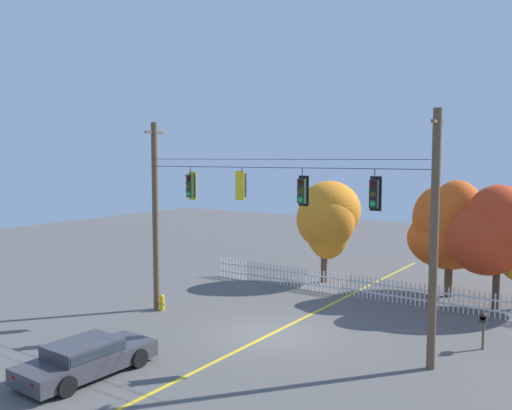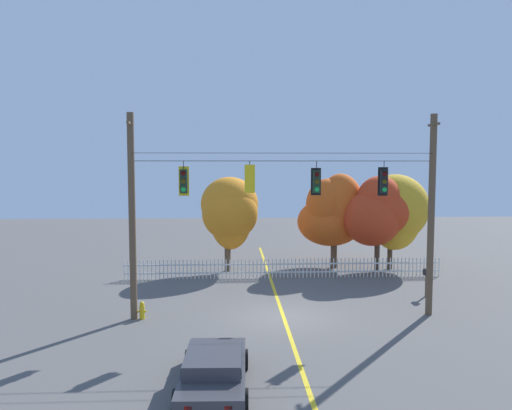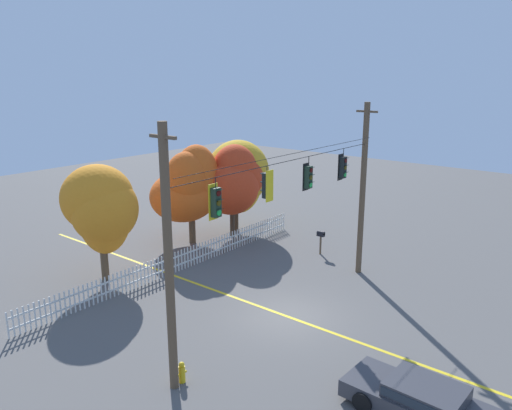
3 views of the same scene
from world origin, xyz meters
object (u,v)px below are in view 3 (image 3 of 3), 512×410
(traffic_signal_westbound_side, at_px, (308,177))
(traffic_signal_eastbound_side, at_px, (343,167))
(fire_hydrant, at_px, (182,372))
(traffic_signal_northbound_primary, at_px, (216,202))
(traffic_signal_northbound_secondary, at_px, (267,185))
(autumn_maple_far_west, at_px, (239,175))
(roadside_mailbox, at_px, (321,235))
(parked_car, at_px, (422,400))
(autumn_maple_mid, at_px, (188,188))
(autumn_oak_far_east, at_px, (233,180))
(autumn_maple_near_fence, at_px, (102,206))

(traffic_signal_westbound_side, height_order, traffic_signal_eastbound_side, same)
(traffic_signal_westbound_side, bearing_deg, fire_hydrant, -179.88)
(traffic_signal_northbound_primary, distance_m, traffic_signal_northbound_secondary, 2.77)
(autumn_maple_far_west, relative_size, roadside_mailbox, 4.31)
(traffic_signal_northbound_primary, distance_m, fire_hydrant, 5.80)
(traffic_signal_northbound_secondary, xyz_separation_m, roadside_mailbox, (8.89, 2.98, -4.85))
(traffic_signal_eastbound_side, relative_size, parked_car, 0.32)
(traffic_signal_eastbound_side, height_order, autumn_maple_mid, traffic_signal_eastbound_side)
(autumn_maple_mid, distance_m, autumn_maple_far_west, 3.85)
(autumn_maple_mid, height_order, fire_hydrant, autumn_maple_mid)
(traffic_signal_eastbound_side, bearing_deg, parked_car, -135.51)
(autumn_oak_far_east, xyz_separation_m, parked_car, (-9.47, -15.87, -3.08))
(traffic_signal_northbound_primary, bearing_deg, parked_car, -78.03)
(traffic_signal_northbound_primary, bearing_deg, autumn_maple_near_fence, 78.67)
(traffic_signal_northbound_secondary, height_order, autumn_oak_far_east, traffic_signal_northbound_secondary)
(autumn_maple_mid, bearing_deg, roadside_mailbox, -66.05)
(traffic_signal_eastbound_side, bearing_deg, autumn_maple_mid, 90.46)
(autumn_maple_near_fence, height_order, fire_hydrant, autumn_maple_near_fence)
(traffic_signal_westbound_side, height_order, autumn_maple_mid, traffic_signal_westbound_side)
(traffic_signal_eastbound_side, distance_m, autumn_maple_far_west, 10.48)
(roadside_mailbox, bearing_deg, autumn_maple_near_fence, 146.16)
(autumn_oak_far_east, height_order, autumn_maple_far_west, autumn_maple_far_west)
(autumn_maple_far_west, height_order, fire_hydrant, autumn_maple_far_west)
(autumn_maple_far_west, height_order, parked_car, autumn_maple_far_west)
(traffic_signal_westbound_side, relative_size, parked_car, 0.32)
(traffic_signal_northbound_secondary, xyz_separation_m, traffic_signal_westbound_side, (2.83, 0.02, -0.13))
(traffic_signal_northbound_secondary, bearing_deg, traffic_signal_westbound_side, 0.38)
(traffic_signal_northbound_secondary, bearing_deg, roadside_mailbox, 18.54)
(autumn_maple_far_west, relative_size, fire_hydrant, 7.91)
(traffic_signal_northbound_secondary, bearing_deg, autumn_maple_far_west, 45.49)
(traffic_signal_westbound_side, distance_m, autumn_maple_mid, 10.91)
(autumn_maple_mid, bearing_deg, autumn_oak_far_east, -27.40)
(autumn_maple_near_fence, relative_size, autumn_maple_far_west, 0.97)
(autumn_maple_far_west, relative_size, parked_car, 1.29)
(fire_hydrant, bearing_deg, traffic_signal_northbound_primary, 0.51)
(fire_hydrant, bearing_deg, traffic_signal_westbound_side, 0.12)
(roadside_mailbox, bearing_deg, traffic_signal_eastbound_side, -136.86)
(autumn_maple_near_fence, distance_m, autumn_maple_mid, 6.57)
(traffic_signal_northbound_secondary, xyz_separation_m, autumn_oak_far_east, (8.16, 8.98, -2.28))
(traffic_signal_northbound_secondary, xyz_separation_m, autumn_maple_near_fence, (-0.87, 9.52, -2.22))
(traffic_signal_northbound_secondary, relative_size, roadside_mailbox, 0.97)
(traffic_signal_northbound_secondary, bearing_deg, parked_car, -100.71)
(traffic_signal_eastbound_side, xyz_separation_m, fire_hydrant, (-10.32, -0.02, -5.47))
(parked_car, xyz_separation_m, roadside_mailbox, (10.20, 9.87, 0.52))
(autumn_maple_far_west, bearing_deg, traffic_signal_northbound_primary, -141.88)
(traffic_signal_westbound_side, xyz_separation_m, autumn_maple_far_west, (6.59, 9.57, -2.13))
(traffic_signal_northbound_primary, xyz_separation_m, autumn_maple_near_fence, (1.90, 9.50, -2.12))
(fire_hydrant, bearing_deg, parked_car, -64.51)
(autumn_maple_near_fence, height_order, autumn_maple_mid, autumn_maple_mid)
(autumn_maple_far_west, bearing_deg, autumn_maple_near_fence, -179.63)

